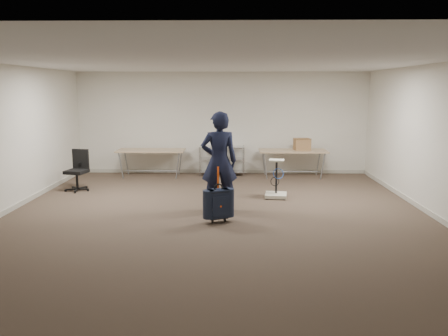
{
  "coord_description": "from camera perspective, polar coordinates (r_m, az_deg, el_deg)",
  "views": [
    {
      "loc": [
        0.3,
        -7.6,
        2.34
      ],
      "look_at": [
        0.14,
        0.3,
        0.9
      ],
      "focal_mm": 35.0,
      "sensor_mm": 36.0,
      "label": 1
    }
  ],
  "objects": [
    {
      "name": "ground",
      "position": [
        7.96,
        -1.05,
        -6.79
      ],
      "size": [
        9.0,
        9.0,
        0.0
      ],
      "primitive_type": "plane",
      "color": "#3F3326",
      "rests_on": "ground"
    },
    {
      "name": "room_shell",
      "position": [
        9.28,
        -0.72,
        -3.99
      ],
      "size": [
        8.0,
        9.0,
        9.0
      ],
      "color": "silver",
      "rests_on": "ground"
    },
    {
      "name": "folding_table_left",
      "position": [
        11.88,
        -9.51,
        2.11
      ],
      "size": [
        1.8,
        0.75,
        0.73
      ],
      "color": "tan",
      "rests_on": "ground"
    },
    {
      "name": "folding_table_right",
      "position": [
        11.78,
        8.98,
        2.06
      ],
      "size": [
        1.8,
        0.75,
        0.73
      ],
      "color": "tan",
      "rests_on": "ground"
    },
    {
      "name": "wire_shelf",
      "position": [
        11.96,
        -0.28,
        1.16
      ],
      "size": [
        1.22,
        0.47,
        0.8
      ],
      "color": "#B9BBC0",
      "rests_on": "ground"
    },
    {
      "name": "person",
      "position": [
        8.41,
        -0.65,
        0.88
      ],
      "size": [
        0.75,
        0.54,
        1.92
      ],
      "primitive_type": "imported",
      "rotation": [
        0.0,
        0.0,
        3.26
      ],
      "color": "black",
      "rests_on": "ground"
    },
    {
      "name": "suitcase",
      "position": [
        7.72,
        -0.72,
        -4.69
      ],
      "size": [
        0.42,
        0.33,
        1.01
      ],
      "color": "black",
      "rests_on": "ground"
    },
    {
      "name": "office_chair",
      "position": [
        10.73,
        -18.55,
        -1.26
      ],
      "size": [
        0.58,
        0.58,
        0.95
      ],
      "color": "black",
      "rests_on": "ground"
    },
    {
      "name": "equipment_cart",
      "position": [
        9.57,
        6.82,
        -2.57
      ],
      "size": [
        0.51,
        0.51,
        0.84
      ],
      "color": "#EDEACB",
      "rests_on": "ground"
    },
    {
      "name": "cardboard_box",
      "position": [
        11.83,
        10.16,
        3.08
      ],
      "size": [
        0.45,
        0.36,
        0.31
      ],
      "primitive_type": "cube",
      "rotation": [
        0.0,
        0.0,
        0.11
      ],
      "color": "olive",
      "rests_on": "folding_table_right"
    }
  ]
}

